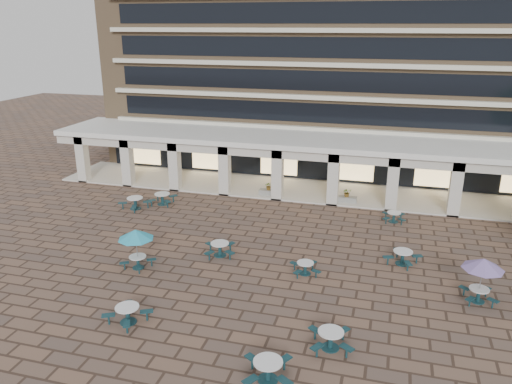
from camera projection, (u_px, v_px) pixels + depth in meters
ground at (262, 277)px, 26.51m from camera, size 120.00×120.00×0.00m
apartment_building at (334, 26)px, 45.68m from camera, size 40.00×15.50×25.20m
retail_arcade at (311, 155)px, 39.04m from camera, size 42.00×6.60×4.40m
picnic_table_0 at (128, 313)px, 22.39m from camera, size 2.16×2.16×0.81m
picnic_table_1 at (268, 369)px, 18.74m from camera, size 2.19×2.19×0.85m
picnic_table_2 at (331, 338)px, 20.61m from camera, size 2.09×2.09×0.82m
picnic_table_4 at (136, 236)px, 26.94m from camera, size 1.97×1.97×2.27m
picnic_table_5 at (220, 248)px, 28.88m from camera, size 2.13×2.13×0.80m
picnic_table_7 at (305, 267)px, 26.77m from camera, size 1.84×1.84×0.68m
picnic_table_8 at (135, 202)px, 36.17m from camera, size 2.32×2.32×0.86m
picnic_table_10 at (403, 256)px, 27.85m from camera, size 2.20×2.20×0.80m
picnic_table_11 at (483, 266)px, 23.61m from camera, size 1.98×1.98×2.29m
picnic_table_12 at (162, 198)px, 37.05m from camera, size 2.01×2.01×0.85m
picnic_table_13 at (394, 216)px, 33.81m from camera, size 1.60×1.60×0.69m
planter_left at (269, 191)px, 38.88m from camera, size 1.50×0.67×1.15m
planter_right at (347, 197)px, 37.33m from camera, size 1.50×0.74×1.19m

